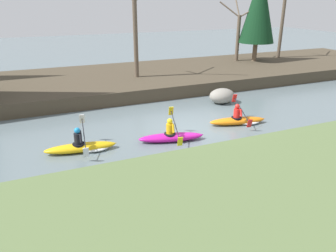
{
  "coord_description": "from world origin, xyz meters",
  "views": [
    {
      "loc": [
        -6.47,
        -12.37,
        5.53
      ],
      "look_at": [
        -1.45,
        -0.56,
        0.55
      ],
      "focal_mm": 35.0,
      "sensor_mm": 36.0,
      "label": 1
    }
  ],
  "objects_px": {
    "kayaker_lead": "(240,120)",
    "kayaker_middle": "(172,136)",
    "kayaker_trailing": "(83,147)",
    "boulder_midstream": "(222,96)"
  },
  "relations": [
    {
      "from": "kayaker_lead",
      "to": "kayaker_middle",
      "type": "height_order",
      "value": "same"
    },
    {
      "from": "boulder_midstream",
      "to": "kayaker_lead",
      "type": "bearing_deg",
      "value": -107.52
    },
    {
      "from": "kayaker_trailing",
      "to": "kayaker_middle",
      "type": "bearing_deg",
      "value": -0.38
    },
    {
      "from": "kayaker_lead",
      "to": "boulder_midstream",
      "type": "xyz_separation_m",
      "value": [
        1.02,
        3.24,
        0.22
      ]
    },
    {
      "from": "kayaker_lead",
      "to": "kayaker_middle",
      "type": "bearing_deg",
      "value": -159.4
    },
    {
      "from": "kayaker_lead",
      "to": "kayaker_trailing",
      "type": "bearing_deg",
      "value": -166.99
    },
    {
      "from": "kayaker_middle",
      "to": "kayaker_trailing",
      "type": "distance_m",
      "value": 3.57
    },
    {
      "from": "kayaker_middle",
      "to": "kayaker_lead",
      "type": "bearing_deg",
      "value": 21.32
    },
    {
      "from": "kayaker_lead",
      "to": "kayaker_middle",
      "type": "xyz_separation_m",
      "value": [
        -3.76,
        -0.57,
        0.02
      ]
    },
    {
      "from": "kayaker_lead",
      "to": "kayaker_middle",
      "type": "distance_m",
      "value": 3.8
    }
  ]
}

